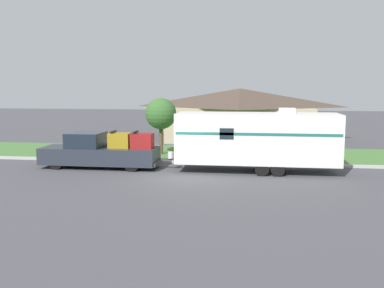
# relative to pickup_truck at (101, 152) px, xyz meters

# --- Properties ---
(ground_plane) EXTENTS (120.00, 120.00, 0.00)m
(ground_plane) POSITION_rel_pickup_truck_xyz_m (4.70, -1.85, -0.88)
(ground_plane) COLOR #47474C
(curb_strip) EXTENTS (80.00, 0.30, 0.14)m
(curb_strip) POSITION_rel_pickup_truck_xyz_m (4.70, 1.90, -0.81)
(curb_strip) COLOR #ADADA8
(curb_strip) RESTS_ON ground_plane
(lawn_strip) EXTENTS (80.00, 7.00, 0.03)m
(lawn_strip) POSITION_rel_pickup_truck_xyz_m (4.70, 5.55, -0.87)
(lawn_strip) COLOR #477538
(lawn_strip) RESTS_ON ground_plane
(house_across_street) EXTENTS (12.45, 7.38, 4.27)m
(house_across_street) POSITION_rel_pickup_truck_xyz_m (7.21, 13.51, 1.33)
(house_across_street) COLOR tan
(house_across_street) RESTS_ON ground_plane
(pickup_truck) EXTENTS (6.50, 2.03, 2.04)m
(pickup_truck) POSITION_rel_pickup_truck_xyz_m (0.00, 0.00, 0.00)
(pickup_truck) COLOR black
(pickup_truck) RESTS_ON ground_plane
(travel_trailer) EXTENTS (9.23, 2.38, 3.34)m
(travel_trailer) POSITION_rel_pickup_truck_xyz_m (8.48, -0.00, 0.89)
(travel_trailer) COLOR black
(travel_trailer) RESTS_ON ground_plane
(mailbox) EXTENTS (0.48, 0.20, 1.23)m
(mailbox) POSITION_rel_pickup_truck_xyz_m (0.68, 2.73, 0.07)
(mailbox) COLOR brown
(mailbox) RESTS_ON ground_plane
(tree_in_yard) EXTENTS (2.03, 2.03, 3.69)m
(tree_in_yard) POSITION_rel_pickup_truck_xyz_m (2.33, 4.96, 1.77)
(tree_in_yard) COLOR brown
(tree_in_yard) RESTS_ON ground_plane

